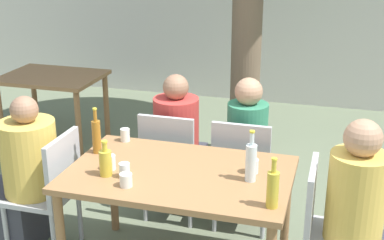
{
  "coord_description": "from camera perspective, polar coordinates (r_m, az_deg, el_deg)",
  "views": [
    {
      "loc": [
        0.95,
        -2.99,
        2.27
      ],
      "look_at": [
        0.0,
        0.3,
        1.03
      ],
      "focal_mm": 50.0,
      "sensor_mm": 36.0,
      "label": 1
    }
  ],
  "objects": [
    {
      "name": "drinking_glass_2",
      "position": [
        3.96,
        -7.15,
        -1.59
      ],
      "size": [
        0.07,
        0.07,
        0.1
      ],
      "color": "silver",
      "rests_on": "dining_table_front"
    },
    {
      "name": "person_seated_1",
      "position": [
        3.45,
        18.22,
        -10.82
      ],
      "size": [
        0.57,
        0.35,
        1.24
      ],
      "rotation": [
        0.0,
        0.0,
        1.57
      ],
      "color": "#383842",
      "rests_on": "ground_plane"
    },
    {
      "name": "patio_chair_2",
      "position": [
        4.26,
        -2.27,
        -4.19
      ],
      "size": [
        0.44,
        0.44,
        0.92
      ],
      "rotation": [
        0.0,
        0.0,
        3.14
      ],
      "color": "#B2B2B7",
      "rests_on": "ground_plane"
    },
    {
      "name": "patio_chair_1",
      "position": [
        3.46,
        14.25,
        -10.95
      ],
      "size": [
        0.44,
        0.44,
        0.92
      ],
      "rotation": [
        0.0,
        0.0,
        1.57
      ],
      "color": "#B2B2B7",
      "rests_on": "ground_plane"
    },
    {
      "name": "dining_table_back",
      "position": [
        5.94,
        -14.64,
        3.58
      ],
      "size": [
        1.03,
        0.79,
        0.78
      ],
      "color": "#996B42",
      "rests_on": "ground_plane"
    },
    {
      "name": "oil_cruet_2",
      "position": [
        3.04,
        8.61,
        -7.22
      ],
      "size": [
        0.07,
        0.07,
        0.3
      ],
      "color": "gold",
      "rests_on": "dining_table_front"
    },
    {
      "name": "drinking_glass_1",
      "position": [
        3.46,
        6.43,
        -4.9
      ],
      "size": [
        0.08,
        0.08,
        0.09
      ],
      "color": "silver",
      "rests_on": "dining_table_front"
    },
    {
      "name": "drinking_glass_4",
      "position": [
        3.52,
        -8.71,
        -4.49
      ],
      "size": [
        0.07,
        0.07,
        0.1
      ],
      "color": "silver",
      "rests_on": "dining_table_front"
    },
    {
      "name": "person_seated_0",
      "position": [
        4.06,
        -17.68,
        -6.24
      ],
      "size": [
        0.6,
        0.39,
        1.19
      ],
      "rotation": [
        0.0,
        0.0,
        -1.57
      ],
      "color": "#383842",
      "rests_on": "ground_plane"
    },
    {
      "name": "water_bottle_3",
      "position": [
        3.32,
        6.31,
        -4.43
      ],
      "size": [
        0.07,
        0.07,
        0.33
      ],
      "color": "silver",
      "rests_on": "dining_table_front"
    },
    {
      "name": "oil_cruet_1",
      "position": [
        3.43,
        -9.21,
        -4.45
      ],
      "size": [
        0.08,
        0.08,
        0.24
      ],
      "color": "gold",
      "rests_on": "dining_table_front"
    },
    {
      "name": "amber_bottle_0",
      "position": [
        3.76,
        -10.16,
        -1.64
      ],
      "size": [
        0.06,
        0.06,
        0.33
      ],
      "color": "#9E661E",
      "rests_on": "dining_table_front"
    },
    {
      "name": "patio_chair_3",
      "position": [
        4.13,
        5.42,
        -5.08
      ],
      "size": [
        0.44,
        0.44,
        0.92
      ],
      "rotation": [
        0.0,
        0.0,
        3.14
      ],
      "color": "#B2B2B7",
      "rests_on": "ground_plane"
    },
    {
      "name": "patio_chair_0",
      "position": [
        3.95,
        -14.82,
        -6.92
      ],
      "size": [
        0.44,
        0.44,
        0.92
      ],
      "rotation": [
        0.0,
        0.0,
        -1.57
      ],
      "color": "#B2B2B7",
      "rests_on": "ground_plane"
    },
    {
      "name": "drinking_glass_3",
      "position": [
        3.29,
        -7.06,
        -6.38
      ],
      "size": [
        0.08,
        0.08,
        0.08
      ],
      "color": "silver",
      "rests_on": "dining_table_front"
    },
    {
      "name": "person_seated_2",
      "position": [
        4.46,
        -1.32,
        -2.93
      ],
      "size": [
        0.37,
        0.58,
        1.18
      ],
      "rotation": [
        0.0,
        0.0,
        3.14
      ],
      "color": "#383842",
      "rests_on": "ground_plane"
    },
    {
      "name": "person_seated_3",
      "position": [
        4.34,
        6.03,
        -3.71
      ],
      "size": [
        0.32,
        0.56,
        1.2
      ],
      "rotation": [
        0.0,
        0.0,
        3.14
      ],
      "color": "#383842",
      "rests_on": "ground_plane"
    },
    {
      "name": "dining_table_front",
      "position": [
        3.51,
        -1.37,
        -6.74
      ],
      "size": [
        1.45,
        0.93,
        0.78
      ],
      "color": "#996B42",
      "rests_on": "ground_plane"
    },
    {
      "name": "drinking_glass_0",
      "position": [
        3.4,
        -7.22,
        -5.34
      ],
      "size": [
        0.07,
        0.07,
        0.1
      ],
      "color": "white",
      "rests_on": "dining_table_front"
    }
  ]
}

